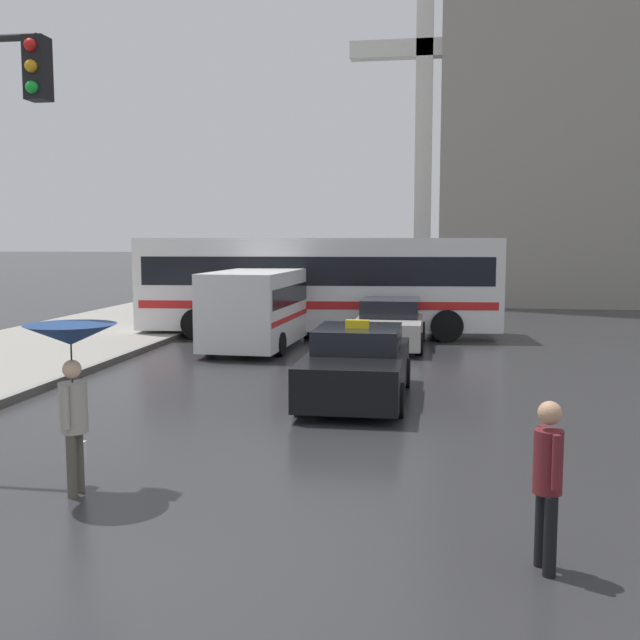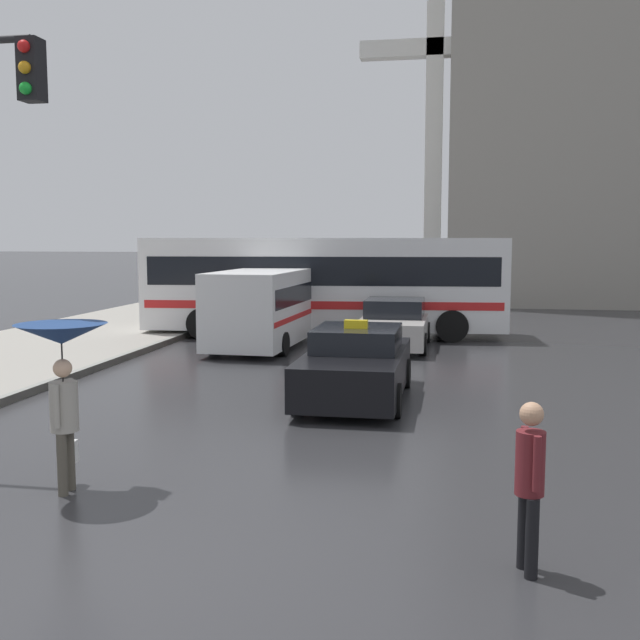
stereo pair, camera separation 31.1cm
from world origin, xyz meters
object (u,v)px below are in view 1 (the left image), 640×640
ambulance_van (262,304)px  pedestrian_with_umbrella (72,358)px  taxi (357,366)px  sedan_red (390,325)px  monument_cross (424,102)px  city_bus (319,282)px  pedestrian_man (548,475)px

ambulance_van → pedestrian_with_umbrella: bearing=95.4°
taxi → ambulance_van: (-3.43, 6.60, 0.56)m
sedan_red → monument_cross: bearing=-91.1°
taxi → ambulance_van: 7.46m
city_bus → monument_cross: monument_cross is taller
taxi → monument_cross: 29.28m
pedestrian_man → sedan_red: bearing=176.0°
ambulance_van → pedestrian_man: bearing=115.7°
city_bus → pedestrian_man: city_bus is taller
sedan_red → pedestrian_man: bearing=99.5°
ambulance_van → taxi: bearing=119.8°
pedestrian_with_umbrella → pedestrian_man: bearing=-109.0°
sedan_red → pedestrian_man: 14.21m
taxi → monument_cross: bearing=-91.2°
taxi → city_bus: bearing=-76.4°
taxi → sedan_red: size_ratio=1.06×
pedestrian_with_umbrella → monument_cross: size_ratio=0.11×
taxi → pedestrian_man: bearing=109.4°
city_bus → pedestrian_man: 16.91m
sedan_red → taxi: bearing=88.5°
pedestrian_with_umbrella → pedestrian_man: (5.28, -1.27, -0.74)m
sedan_red → pedestrian_with_umbrella: (-2.94, -12.74, 1.03)m
taxi → pedestrian_man: 7.58m
city_bus → taxi: bearing=8.5°
sedan_red → monument_cross: 22.91m
city_bus → ambulance_van: bearing=-31.3°
city_bus → monument_cross: bearing=166.4°
taxi → sedan_red: bearing=-91.5°
ambulance_van → monument_cross: (4.00, 21.03, 9.13)m
pedestrian_with_umbrella → monument_cross: (3.33, 33.49, 8.68)m
city_bus → pedestrian_with_umbrella: size_ratio=5.47×
taxi → city_bus: size_ratio=0.38×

